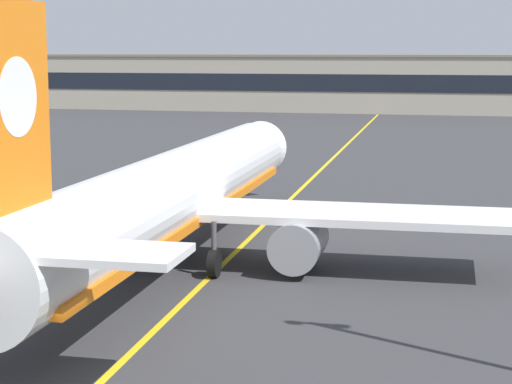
% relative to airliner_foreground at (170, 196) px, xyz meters
% --- Properties ---
extents(taxiway_centreline, '(7.20, 179.88, 0.01)m').
position_rel_airliner_foreground_xyz_m(taxiway_centreline, '(1.82, 14.29, -3.37)').
color(taxiway_centreline, yellow).
rests_on(taxiway_centreline, ground).
extents(airliner_foreground, '(32.13, 41.48, 11.65)m').
position_rel_airliner_foreground_xyz_m(airliner_foreground, '(0.00, 0.00, 0.00)').
color(airliner_foreground, white).
rests_on(airliner_foreground, ground).
extents(safety_cone_by_nose_gear, '(0.44, 0.44, 0.55)m').
position_rel_airliner_foreground_xyz_m(safety_cone_by_nose_gear, '(1.78, 15.48, -3.11)').
color(safety_cone_by_nose_gear, orange).
rests_on(safety_cone_by_nose_gear, ground).
extents(terminal_building, '(132.13, 12.40, 9.45)m').
position_rel_airliner_foreground_xyz_m(terminal_building, '(-3.95, 111.17, 1.36)').
color(terminal_building, '#B2A893').
rests_on(terminal_building, ground).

